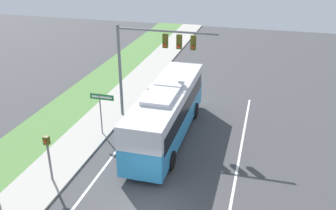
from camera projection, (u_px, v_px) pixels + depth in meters
sidewalk at (29, 195)px, 18.61m from camera, size 2.80×80.00×0.12m
lane_divider_near at (76, 205)px, 18.01m from camera, size 0.14×30.00×0.01m
bus at (167, 110)px, 23.18m from camera, size 2.59×10.74×3.56m
signal_gantry at (152, 53)px, 24.37m from camera, size 6.71×0.41×6.58m
pedestrian_signal at (48, 151)px, 19.01m from camera, size 0.28×0.34×2.67m
street_sign at (101, 106)px, 23.49m from camera, size 1.58×0.08×2.91m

